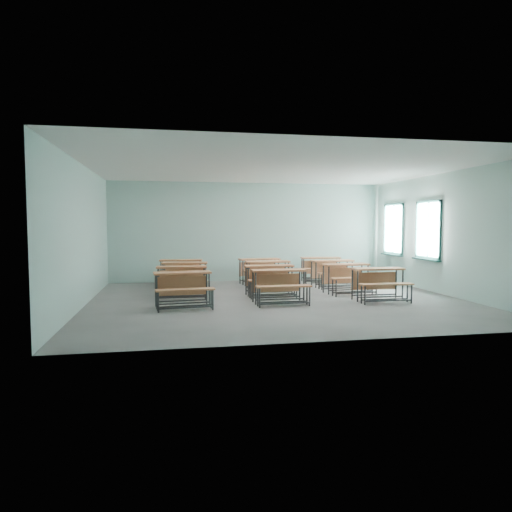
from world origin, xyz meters
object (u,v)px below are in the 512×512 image
at_px(desk_unit_r1c2, 348,274).
at_px(desk_unit_r2c0, 185,272).
at_px(desk_unit_r0c0, 183,284).
at_px(desk_unit_r2c2, 334,269).
at_px(desk_unit_r1c0, 182,277).
at_px(desk_unit_r3c0, 181,268).
at_px(desk_unit_r3c1, 260,267).
at_px(desk_unit_r1c1, 270,275).
at_px(desk_unit_r3c2, 321,265).
at_px(desk_unit_r0c1, 280,281).
at_px(desk_unit_r0c2, 379,279).
at_px(desk_unit_r2c1, 269,270).

distance_m(desk_unit_r1c2, desk_unit_r2c0, 4.47).
distance_m(desk_unit_r0c0, desk_unit_r2c2, 5.14).
bearing_deg(desk_unit_r1c0, desk_unit_r3c0, 90.48).
bearing_deg(desk_unit_r2c0, desk_unit_r3c1, 28.88).
distance_m(desk_unit_r1c1, desk_unit_r2c2, 2.54).
relative_size(desk_unit_r0c0, desk_unit_r2c2, 1.01).
distance_m(desk_unit_r0c0, desk_unit_r3c2, 5.85).
height_order(desk_unit_r1c0, desk_unit_r3c2, same).
relative_size(desk_unit_r1c1, desk_unit_r2c2, 0.96).
xyz_separation_m(desk_unit_r1c2, desk_unit_r3c0, (-4.36, 2.30, 0.00)).
distance_m(desk_unit_r1c0, desk_unit_r1c2, 4.39).
bearing_deg(desk_unit_r0c1, desk_unit_r2c0, 129.75).
height_order(desk_unit_r1c1, desk_unit_r1c2, same).
bearing_deg(desk_unit_r0c2, desk_unit_r2c2, 95.84).
xyz_separation_m(desk_unit_r0c1, desk_unit_r3c0, (-2.20, 3.49, 0.00)).
bearing_deg(desk_unit_r2c2, desk_unit_r0c0, -154.37).
bearing_deg(desk_unit_r1c2, desk_unit_r2c1, 140.25).
xyz_separation_m(desk_unit_r0c1, desk_unit_r1c2, (2.16, 1.19, 0.00)).
height_order(desk_unit_r3c0, desk_unit_r3c1, same).
xyz_separation_m(desk_unit_r0c2, desk_unit_r2c0, (-4.57, 2.57, 0.00)).
bearing_deg(desk_unit_r1c1, desk_unit_r0c1, -91.44).
relative_size(desk_unit_r0c2, desk_unit_r1c1, 1.01).
relative_size(desk_unit_r1c2, desk_unit_r2c0, 1.00).
bearing_deg(desk_unit_r0c0, desk_unit_r1c1, 24.22).
height_order(desk_unit_r1c1, desk_unit_r2c1, same).
height_order(desk_unit_r1c2, desk_unit_r2c1, same).
bearing_deg(desk_unit_r0c1, desk_unit_r3c2, 57.42).
height_order(desk_unit_r0c0, desk_unit_r3c0, same).
xyz_separation_m(desk_unit_r0c0, desk_unit_r2c0, (0.11, 2.59, 0.00)).
bearing_deg(desk_unit_r0c2, desk_unit_r0c1, 178.50).
bearing_deg(desk_unit_r0c0, desk_unit_r2c2, 24.47).
distance_m(desk_unit_r1c2, desk_unit_r2c1, 2.28).
xyz_separation_m(desk_unit_r0c0, desk_unit_r0c1, (2.23, 0.12, 0.00)).
xyz_separation_m(desk_unit_r1c2, desk_unit_r3c1, (-1.93, 2.28, 0.00)).
bearing_deg(desk_unit_r2c2, desk_unit_r1c0, -169.79).
relative_size(desk_unit_r2c0, desk_unit_r2c1, 1.04).
height_order(desk_unit_r3c1, desk_unit_r3c2, same).
bearing_deg(desk_unit_r3c1, desk_unit_r3c0, 172.46).
distance_m(desk_unit_r2c1, desk_unit_r3c1, 1.00).
relative_size(desk_unit_r0c0, desk_unit_r1c0, 1.04).
height_order(desk_unit_r0c1, desk_unit_r2c1, same).
bearing_deg(desk_unit_r0c1, desk_unit_r1c2, 27.95).
xyz_separation_m(desk_unit_r2c0, desk_unit_r3c1, (2.35, 1.00, 0.00)).
distance_m(desk_unit_r1c0, desk_unit_r2c2, 4.60).
bearing_deg(desk_unit_r3c1, desk_unit_r0c2, -65.15).
bearing_deg(desk_unit_r1c1, desk_unit_r2c0, 148.41).
bearing_deg(desk_unit_r1c1, desk_unit_r0c0, -150.57).
bearing_deg(desk_unit_r2c0, desk_unit_r2c2, 5.45).
xyz_separation_m(desk_unit_r3c1, desk_unit_r3c2, (2.02, 0.17, 0.00)).
bearing_deg(desk_unit_r3c2, desk_unit_r2c2, -84.50).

